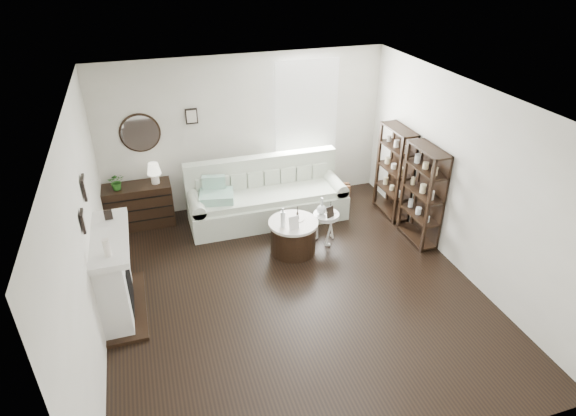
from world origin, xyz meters
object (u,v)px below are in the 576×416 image
object	(u,v)px
sofa	(266,199)
pedestal_table	(326,216)
dresser	(139,205)
drum_table	(293,236)

from	to	relation	value
sofa	pedestal_table	xyz separation A→B (m)	(0.70, -1.05, 0.12)
sofa	pedestal_table	size ratio (longest dim) A/B	5.27
dresser	drum_table	bearing A→B (deg)	-34.65
sofa	dresser	world-z (taller)	sofa
sofa	drum_table	distance (m)	1.17
sofa	dresser	distance (m)	2.16
dresser	drum_table	distance (m)	2.73
sofa	drum_table	xyz separation A→B (m)	(0.12, -1.16, -0.08)
sofa	dresser	size ratio (longest dim) A/B	2.41
sofa	drum_table	bearing A→B (deg)	-84.32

